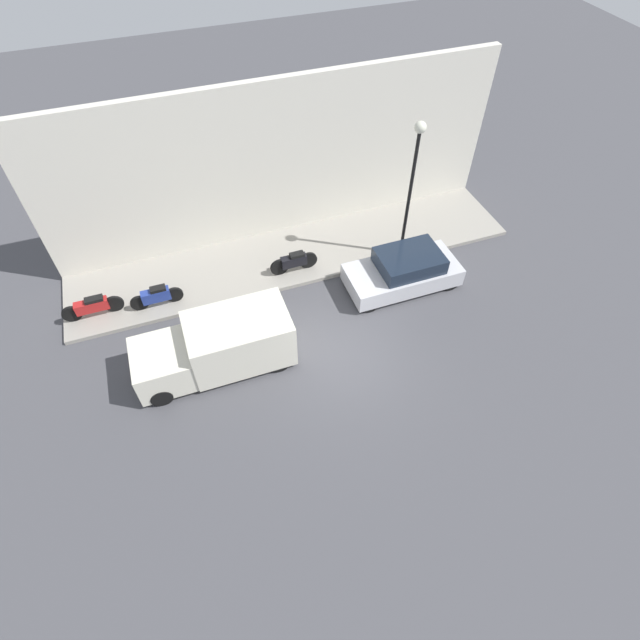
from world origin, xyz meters
name	(u,v)px	position (x,y,z in m)	size (l,w,h in m)	color
ground_plane	(343,356)	(0.00, 0.00, 0.00)	(60.00, 60.00, 0.00)	#47474C
sidewalk	(295,255)	(5.07, 0.00, 0.08)	(3.20, 16.78, 0.15)	gray
building_facade	(277,163)	(6.82, 0.00, 3.02)	(0.30, 16.78, 6.03)	silver
parked_car	(404,271)	(2.34, -3.23, 0.66)	(1.84, 4.01, 1.39)	silver
delivery_van	(217,346)	(1.01, 3.76, 0.93)	(1.88, 4.76, 1.84)	silver
motorcycle_blue	(156,296)	(4.13, 5.23, 0.58)	(0.30, 1.78, 0.80)	navy
motorcycle_red	(92,306)	(4.36, 7.31, 0.59)	(0.30, 2.00, 0.79)	#B21E1E
motorcycle_black	(294,262)	(4.19, 0.28, 0.59)	(0.30, 1.78, 0.79)	black
streetlamp	(414,169)	(3.76, -3.84, 3.78)	(0.38, 0.38, 5.27)	black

